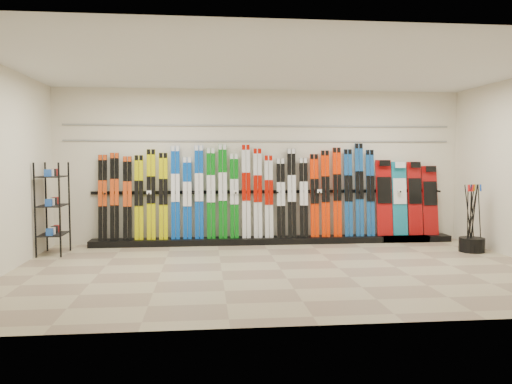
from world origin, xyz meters
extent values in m
plane|color=gray|center=(0.00, 0.00, 0.00)|extent=(8.00, 8.00, 0.00)
plane|color=beige|center=(0.00, 2.50, 1.50)|extent=(8.00, 0.00, 8.00)
plane|color=silver|center=(0.00, 0.00, 3.00)|extent=(8.00, 8.00, 0.00)
cube|color=black|center=(0.22, 2.28, 0.06)|extent=(8.00, 0.40, 0.12)
cube|color=black|center=(-3.05, 2.31, 0.92)|extent=(0.17, 0.17, 1.61)
cube|color=black|center=(-2.83, 2.31, 0.94)|extent=(0.17, 0.18, 1.65)
cube|color=black|center=(-2.59, 2.31, 0.91)|extent=(0.17, 0.17, 1.58)
cube|color=#C2BF03|center=(-2.38, 2.31, 0.92)|extent=(0.17, 0.17, 1.60)
cube|color=#C2BF03|center=(-2.15, 2.31, 0.98)|extent=(0.17, 0.18, 1.72)
cube|color=#C2BF03|center=(-1.92, 2.31, 0.94)|extent=(0.17, 0.18, 1.65)
cube|color=#0743AA|center=(-1.69, 2.32, 1.01)|extent=(0.17, 0.19, 1.78)
cube|color=#0743AA|center=(-1.47, 2.31, 0.90)|extent=(0.17, 0.17, 1.56)
cube|color=#0743AA|center=(-1.24, 2.32, 1.02)|extent=(0.17, 0.19, 1.79)
cube|color=#096710|center=(-1.01, 2.32, 0.99)|extent=(0.17, 0.19, 1.74)
cube|color=#096710|center=(-0.79, 2.32, 1.03)|extent=(0.17, 0.19, 1.81)
cube|color=#096710|center=(-0.56, 2.31, 0.94)|extent=(0.17, 0.18, 1.63)
cube|color=silver|center=(-0.33, 2.32, 1.02)|extent=(0.17, 0.19, 1.81)
cube|color=silver|center=(-0.11, 2.31, 0.99)|extent=(0.17, 0.19, 1.73)
cube|color=silver|center=(0.11, 2.31, 0.92)|extent=(0.17, 0.17, 1.60)
cube|color=black|center=(0.35, 2.31, 0.89)|extent=(0.17, 0.17, 1.54)
cube|color=black|center=(0.56, 2.31, 0.99)|extent=(0.17, 0.19, 1.73)
cube|color=black|center=(0.80, 2.31, 0.89)|extent=(0.17, 0.17, 1.55)
cube|color=red|center=(1.02, 2.31, 0.93)|extent=(0.17, 0.18, 1.63)
cube|color=red|center=(1.24, 2.31, 0.97)|extent=(0.17, 0.18, 1.70)
cube|color=red|center=(1.48, 2.32, 1.00)|extent=(0.17, 0.19, 1.76)
cube|color=navy|center=(1.70, 2.31, 0.98)|extent=(0.17, 0.18, 1.72)
cube|color=navy|center=(1.93, 2.32, 1.04)|extent=(0.17, 0.20, 1.84)
cube|color=navy|center=(2.15, 2.31, 0.97)|extent=(0.17, 0.18, 1.71)
cube|color=#990C0C|center=(2.45, 2.36, 0.87)|extent=(0.32, 0.23, 1.51)
cube|color=#14728C|center=(2.77, 2.35, 0.85)|extent=(0.30, 0.23, 1.47)
cube|color=#990C0C|center=(3.09, 2.35, 0.85)|extent=(0.29, 0.23, 1.47)
cube|color=#990C0C|center=(3.41, 2.35, 0.81)|extent=(0.31, 0.22, 1.39)
cube|color=black|center=(-3.75, 1.59, 0.80)|extent=(0.40, 0.60, 1.59)
cylinder|color=black|center=(3.60, 1.06, 0.12)|extent=(0.44, 0.44, 0.25)
cylinder|color=black|center=(3.49, 1.02, 0.61)|extent=(0.06, 0.13, 1.18)
cylinder|color=black|center=(3.65, 1.15, 0.61)|extent=(0.14, 0.08, 1.17)
cylinder|color=black|center=(3.59, 1.11, 0.61)|extent=(0.03, 0.03, 1.18)
cylinder|color=black|center=(3.61, 1.15, 0.61)|extent=(0.13, 0.02, 1.18)
cylinder|color=black|center=(3.53, 1.07, 0.61)|extent=(0.12, 0.15, 1.17)
cylinder|color=black|center=(3.64, 1.10, 0.61)|extent=(0.09, 0.10, 1.18)
cylinder|color=black|center=(3.76, 1.11, 0.61)|extent=(0.07, 0.10, 1.18)
cylinder|color=black|center=(3.67, 1.15, 0.61)|extent=(0.10, 0.05, 1.18)
cylinder|color=black|center=(3.57, 1.04, 0.61)|extent=(0.12, 0.15, 1.17)
cube|color=gray|center=(0.00, 2.48, 2.00)|extent=(7.60, 0.02, 0.03)
cube|color=gray|center=(0.00, 2.48, 2.30)|extent=(7.60, 0.02, 0.03)
camera|label=1|loc=(-1.13, -7.30, 1.68)|focal=35.00mm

